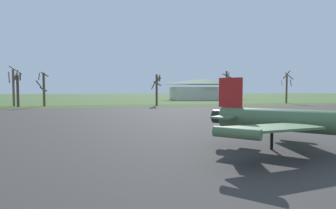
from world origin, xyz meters
The scene contains 10 objects.
asphalt_apron centered at (0.00, 19.18, 0.03)m, with size 83.98×63.93×0.05m, color #383533.
grass_verge_strip centered at (0.00, 57.14, 0.03)m, with size 143.98×12.00×0.06m, color #3A4B24.
jet_fighter_front_right centered at (-0.57, 5.69, 2.01)m, with size 13.07×13.04×4.70m.
bare_tree_far_left centered at (-35.84, 61.78, 4.88)m, with size 3.30×3.26×9.47m.
bare_tree_left_of_center centered at (-33.74, 58.25, 4.18)m, with size 2.01×1.83×7.76m.
bare_tree_center centered at (-28.83, 60.08, 4.41)m, with size 3.00×2.70×8.19m.
bare_tree_right_of_center centered at (-1.94, 58.24, 4.38)m, with size 2.60×2.50×7.79m.
bare_tree_far_right centered at (16.27, 57.33, 4.88)m, with size 2.57×2.61×8.83m.
bare_tree_backdrop_extra centered at (37.10, 62.01, 4.85)m, with size 3.60×3.58×9.72m.
visitor_building centered at (24.80, 99.24, 4.24)m, with size 30.10×15.92×8.72m.
Camera 1 is at (-12.32, -7.59, 3.82)m, focal length 28.51 mm.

